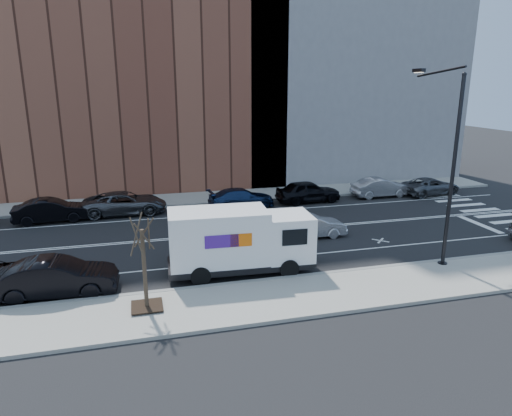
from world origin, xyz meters
TOP-DOWN VIEW (x-y plane):
  - ground at (0.00, 0.00)m, footprint 120.00×120.00m
  - sidewalk_near at (0.00, -8.80)m, footprint 44.00×3.60m
  - sidewalk_far at (0.00, 8.80)m, footprint 44.00×3.60m
  - curb_near at (0.00, -7.00)m, footprint 44.00×0.25m
  - curb_far at (0.00, 7.00)m, footprint 44.00×0.25m
  - crosswalk at (16.00, 0.00)m, footprint 3.00×14.00m
  - road_markings at (0.00, 0.00)m, footprint 40.00×8.60m
  - bldg_brick at (-8.00, 15.60)m, footprint 26.00×10.00m
  - bldg_concrete at (12.00, 15.60)m, footprint 20.00×10.00m
  - streetlight at (7.00, -6.91)m, footprint 0.44×4.02m
  - street_tree at (-7.00, -8.40)m, footprint 1.20×1.20m
  - fedex_van at (-2.67, -5.60)m, footprint 6.82×2.65m
  - far_parked_b at (-12.50, 5.33)m, footprint 4.70×2.00m
  - far_parked_c at (-7.98, 6.00)m, footprint 5.51×2.58m
  - far_parked_d at (-0.00, 5.67)m, footprint 4.88×2.31m
  - far_parked_e at (5.14, 5.88)m, footprint 4.89×2.20m
  - far_parked_f at (11.20, 5.99)m, footprint 4.55×1.66m
  - far_parked_g at (15.39, 5.65)m, footprint 5.11×2.88m
  - driving_sedan at (2.38, -1.68)m, footprint 4.11×1.46m
  - near_parked_rear_a at (-10.55, -6.02)m, footprint 4.92×1.87m

SIDE VIEW (x-z plane):
  - ground at x=0.00m, z-range 0.00..0.00m
  - crosswalk at x=16.00m, z-range 0.00..0.01m
  - road_markings at x=0.00m, z-range 0.00..0.01m
  - sidewalk_near at x=0.00m, z-range 0.00..0.15m
  - sidewalk_far at x=0.00m, z-range 0.00..0.15m
  - curb_near at x=0.00m, z-range 0.00..0.17m
  - curb_far at x=0.00m, z-range 0.00..0.17m
  - far_parked_g at x=15.39m, z-range 0.00..1.35m
  - driving_sedan at x=2.38m, z-range 0.00..1.35m
  - far_parked_d at x=0.00m, z-range 0.00..1.38m
  - far_parked_f at x=11.20m, z-range 0.00..1.49m
  - far_parked_b at x=-12.50m, z-range 0.00..1.51m
  - far_parked_c at x=-7.98m, z-range 0.00..1.52m
  - near_parked_rear_a at x=-10.55m, z-range 0.00..1.60m
  - far_parked_e at x=5.14m, z-range 0.00..1.63m
  - street_tree at x=-7.00m, z-range -0.42..3.33m
  - fedex_van at x=-2.67m, z-range 0.08..3.14m
  - streetlight at x=7.00m, z-range 0.41..9.75m
  - bldg_brick at x=-8.00m, z-range 0.00..22.00m
  - bldg_concrete at x=12.00m, z-range 0.00..26.00m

